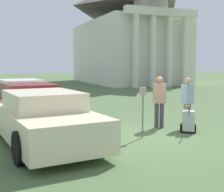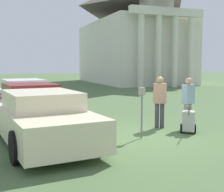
# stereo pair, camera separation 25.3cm
# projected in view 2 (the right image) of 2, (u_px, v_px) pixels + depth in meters

# --- Properties ---
(ground_plane) EXTENTS (120.00, 120.00, 0.00)m
(ground_plane) POSITION_uv_depth(u_px,v_px,m) (141.00, 135.00, 9.37)
(ground_plane) COLOR #4C663D
(parked_car_cream) EXTENTS (2.57, 5.40, 1.42)m
(parked_car_cream) POSITION_uv_depth(u_px,v_px,m) (40.00, 118.00, 8.42)
(parked_car_cream) COLOR beige
(parked_car_cream) RESTS_ON ground_plane
(parked_car_maroon) EXTENTS (2.47, 4.97, 1.44)m
(parked_car_maroon) POSITION_uv_depth(u_px,v_px,m) (30.00, 104.00, 11.24)
(parked_car_maroon) COLOR maroon
(parked_car_maroon) RESTS_ON ground_plane
(parked_car_white) EXTENTS (2.45, 4.96, 1.44)m
(parked_car_white) POSITION_uv_depth(u_px,v_px,m) (23.00, 96.00, 14.10)
(parked_car_white) COLOR silver
(parked_car_white) RESTS_ON ground_plane
(parking_meter) EXTENTS (0.18, 0.09, 1.47)m
(parking_meter) POSITION_uv_depth(u_px,v_px,m) (142.00, 103.00, 8.92)
(parking_meter) COLOR slate
(parking_meter) RESTS_ON ground_plane
(person_worker) EXTENTS (0.47, 0.37, 1.72)m
(person_worker) POSITION_uv_depth(u_px,v_px,m) (160.00, 99.00, 10.30)
(person_worker) COLOR #3F3F47
(person_worker) RESTS_ON ground_plane
(person_supervisor) EXTENTS (0.47, 0.34, 1.68)m
(person_supervisor) POSITION_uv_depth(u_px,v_px,m) (188.00, 100.00, 10.34)
(person_supervisor) COLOR gray
(person_supervisor) RESTS_ON ground_plane
(equipment_cart) EXTENTS (0.68, 0.94, 1.00)m
(equipment_cart) POSITION_uv_depth(u_px,v_px,m) (188.00, 121.00, 9.62)
(equipment_cart) COLOR #B2B2AD
(equipment_cart) RESTS_ON ground_plane
(church) EXTENTS (8.66, 15.59, 25.22)m
(church) POSITION_uv_depth(u_px,v_px,m) (134.00, 26.00, 34.59)
(church) COLOR silver
(church) RESTS_ON ground_plane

